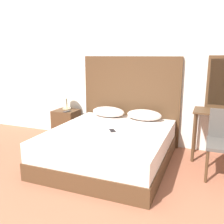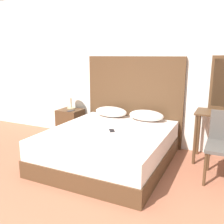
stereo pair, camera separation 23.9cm
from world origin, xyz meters
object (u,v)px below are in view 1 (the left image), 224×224
object	(u,v)px
phone_on_bed	(112,131)
bed	(110,146)
table_lamp	(66,94)
phone_on_nightstand	(67,111)
vanity_desk	(222,121)
nightstand	(67,124)

from	to	relation	value
phone_on_bed	bed	bearing A→B (deg)	158.26
table_lamp	phone_on_nightstand	distance (m)	0.35
vanity_desk	phone_on_bed	bearing A→B (deg)	-154.08
bed	phone_on_bed	xyz separation A→B (m)	(0.05, -0.02, 0.26)
bed	phone_on_nightstand	xyz separation A→B (m)	(-1.11, 0.63, 0.31)
phone_on_bed	vanity_desk	distance (m)	1.63
phone_on_nightstand	vanity_desk	xyz separation A→B (m)	(2.63, 0.06, 0.06)
bed	nightstand	world-z (taller)	nightstand
bed	phone_on_bed	distance (m)	0.26
bed	phone_on_nightstand	size ratio (longest dim) A/B	11.69
nightstand	phone_on_nightstand	size ratio (longest dim) A/B	3.39
bed	phone_on_nightstand	bearing A→B (deg)	150.29
nightstand	phone_on_nightstand	bearing A→B (deg)	-49.22
vanity_desk	nightstand	bearing A→B (deg)	179.15
phone_on_nightstand	nightstand	bearing A→B (deg)	130.78
table_lamp	vanity_desk	size ratio (longest dim) A/B	0.46
bed	vanity_desk	bearing A→B (deg)	24.49
phone_on_nightstand	table_lamp	bearing A→B (deg)	122.58
bed	table_lamp	bearing A→B (deg)	146.44
bed	phone_on_nightstand	distance (m)	1.31
phone_on_bed	table_lamp	size ratio (longest dim) A/B	0.43
phone_on_bed	nightstand	xyz separation A→B (m)	(-1.25, 0.75, -0.23)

